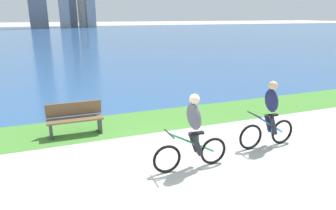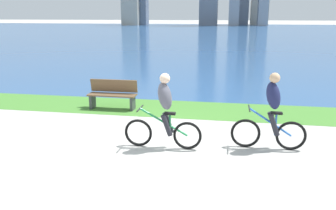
{
  "view_description": "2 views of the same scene",
  "coord_description": "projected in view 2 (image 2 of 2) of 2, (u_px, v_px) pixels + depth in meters",
  "views": [
    {
      "loc": [
        -2.11,
        -5.81,
        3.2
      ],
      "look_at": [
        0.43,
        0.77,
        1.1
      ],
      "focal_mm": 32.37,
      "sensor_mm": 36.0,
      "label": 1
    },
    {
      "loc": [
        1.87,
        -7.53,
        2.88
      ],
      "look_at": [
        0.49,
        0.17,
        0.81
      ],
      "focal_mm": 37.19,
      "sensor_mm": 36.0,
      "label": 2
    }
  ],
  "objects": [
    {
      "name": "grass_strip_bayside",
      "position": [
        167.0,
        108.0,
        10.88
      ],
      "size": [
        120.0,
        2.04,
        0.01
      ],
      "primitive_type": "cube",
      "color": "#478433",
      "rests_on": "ground"
    },
    {
      "name": "ground_plane",
      "position": [
        146.0,
        139.0,
        8.22
      ],
      "size": [
        300.0,
        300.0,
        0.0
      ],
      "primitive_type": "plane",
      "color": "#B2AFA8"
    },
    {
      "name": "cyclist_lead",
      "position": [
        164.0,
        112.0,
        7.49
      ],
      "size": [
        1.72,
        0.52,
        1.67
      ],
      "color": "black",
      "rests_on": "ground"
    },
    {
      "name": "bench_near_path",
      "position": [
        113.0,
        94.0,
        10.77
      ],
      "size": [
        1.5,
        0.47,
        0.9
      ],
      "color": "brown",
      "rests_on": "ground"
    },
    {
      "name": "cyclist_trailing",
      "position": [
        271.0,
        112.0,
        7.44
      ],
      "size": [
        1.61,
        0.52,
        1.69
      ],
      "color": "black",
      "rests_on": "ground"
    },
    {
      "name": "bay_water_surface",
      "position": [
        219.0,
        33.0,
        53.92
      ],
      "size": [
        300.0,
        88.39,
        0.0
      ],
      "primitive_type": "cube",
      "color": "#2D568C",
      "rests_on": "ground"
    }
  ]
}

